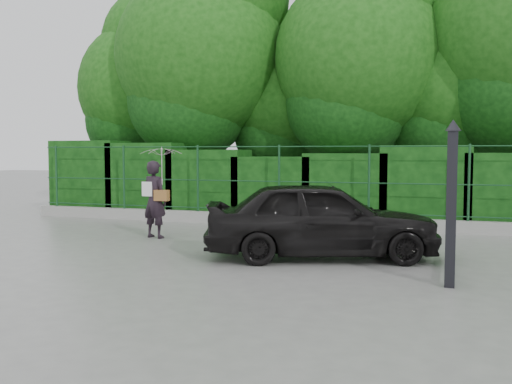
% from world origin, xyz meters
% --- Properties ---
extents(ground, '(80.00, 80.00, 0.00)m').
position_xyz_m(ground, '(0.00, 0.00, 0.00)').
color(ground, gray).
extents(kerb, '(14.00, 0.25, 0.30)m').
position_xyz_m(kerb, '(0.00, 4.50, 0.15)').
color(kerb, '#9E9E99').
rests_on(kerb, ground).
extents(fence, '(14.13, 0.06, 1.80)m').
position_xyz_m(fence, '(0.22, 4.50, 1.20)').
color(fence, '#164221').
rests_on(fence, kerb).
extents(hedge, '(14.20, 1.20, 2.26)m').
position_xyz_m(hedge, '(-0.20, 5.50, 1.01)').
color(hedge, black).
rests_on(hedge, ground).
extents(trees, '(17.10, 6.15, 8.08)m').
position_xyz_m(trees, '(1.14, 7.74, 4.62)').
color(trees, black).
rests_on(trees, ground).
extents(gate, '(0.22, 2.33, 2.36)m').
position_xyz_m(gate, '(4.60, -0.72, 1.19)').
color(gate, black).
rests_on(gate, ground).
extents(woman, '(0.97, 0.95, 2.03)m').
position_xyz_m(woman, '(-1.53, 1.64, 1.33)').
color(woman, black).
rests_on(woman, ground).
extents(car, '(4.47, 2.89, 1.42)m').
position_xyz_m(car, '(2.39, 0.42, 0.71)').
color(car, black).
rests_on(car, ground).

